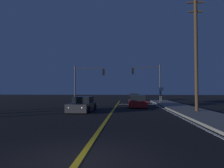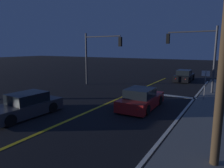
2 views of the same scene
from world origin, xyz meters
name	(u,v)px [view 1 (image 1 of 2)]	position (x,y,z in m)	size (l,w,h in m)	color
ground_plane	(77,163)	(0.00, 0.00, 0.00)	(160.00, 160.00, 0.00)	black
sidewalk_right	(195,112)	(6.96, 11.80, 0.07)	(3.20, 42.47, 0.15)	slate
lane_line_center	(112,113)	(0.00, 11.80, 0.01)	(0.20, 40.11, 0.01)	gold
lane_line_edge_right	(173,113)	(5.11, 11.80, 0.01)	(0.16, 40.11, 0.01)	silver
stop_bar	(137,104)	(2.68, 22.09, 0.01)	(5.36, 0.50, 0.01)	silver
car_mid_block_red	(137,102)	(2.48, 17.57, 0.58)	(2.04, 4.31, 1.34)	maroon
car_side_waiting_black	(134,98)	(2.57, 30.81, 0.58)	(1.85, 4.46, 1.34)	black
car_parked_curb_charcoal	(83,105)	(-2.68, 12.60, 0.58)	(1.98, 4.50, 1.34)	#2D2D33
traffic_signal_near_right	(150,77)	(4.65, 24.39, 3.83)	(4.20, 0.28, 5.71)	#38383D
traffic_signal_far_left	(86,78)	(-4.54, 22.99, 3.68)	(4.37, 0.28, 5.46)	#38383D
utility_pole_right	(196,51)	(7.26, 12.34, 5.25)	(1.42, 0.28, 10.14)	#42301E
street_sign_corner	(161,93)	(5.86, 21.59, 1.57)	(0.56, 0.07, 2.33)	slate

